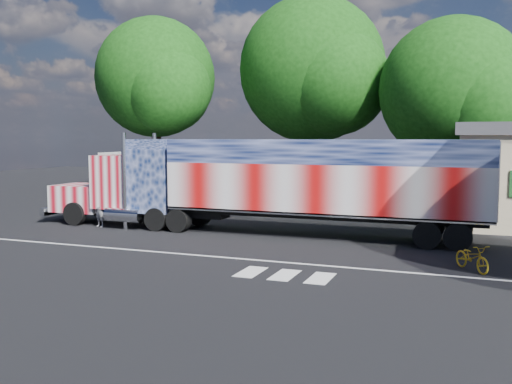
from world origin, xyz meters
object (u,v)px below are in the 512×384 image
(tree_nw_a, at_px, (157,78))
(tree_n_mid, at_px, (314,70))
(semi_truck, at_px, (266,182))
(bicycle, at_px, (472,257))
(woman, at_px, (100,210))
(tree_ne_a, at_px, (455,91))
(coach_bus, at_px, (193,181))

(tree_nw_a, bearing_deg, tree_n_mid, 18.64)
(semi_truck, bearing_deg, bicycle, -27.14)
(woman, xyz_separation_m, bicycle, (17.56, -3.47, -0.39))
(woman, distance_m, tree_ne_a, 22.34)
(tree_ne_a, xyz_separation_m, tree_nw_a, (-20.72, -0.64, 1.47))
(tree_n_mid, bearing_deg, tree_nw_a, -161.36)
(semi_truck, distance_m, woman, 8.70)
(woman, distance_m, tree_n_mid, 19.99)
(coach_bus, distance_m, tree_n_mid, 12.96)
(semi_truck, distance_m, tree_nw_a, 18.79)
(coach_bus, bearing_deg, tree_ne_a, 22.48)
(woman, xyz_separation_m, tree_nw_a, (-4.46, 13.23, 7.97))
(bicycle, bearing_deg, tree_nw_a, 107.06)
(woman, xyz_separation_m, tree_ne_a, (16.27, 13.87, 6.49))
(coach_bus, height_order, tree_ne_a, tree_ne_a)
(coach_bus, xyz_separation_m, bicycle, (16.25, -11.16, -1.37))
(semi_truck, distance_m, coach_bus, 9.69)
(semi_truck, relative_size, tree_ne_a, 1.86)
(tree_ne_a, relative_size, tree_n_mid, 0.81)
(tree_ne_a, xyz_separation_m, tree_n_mid, (-9.81, 3.04, 1.98))
(coach_bus, distance_m, tree_ne_a, 17.10)
(tree_n_mid, distance_m, tree_nw_a, 11.52)
(bicycle, distance_m, tree_n_mid, 24.85)
(coach_bus, distance_m, bicycle, 19.76)
(woman, bearing_deg, coach_bus, 93.81)
(semi_truck, distance_m, tree_ne_a, 15.68)
(coach_bus, xyz_separation_m, tree_nw_a, (-5.77, 5.55, 6.99))
(woman, distance_m, bicycle, 17.90)
(semi_truck, distance_m, bicycle, 10.40)
(bicycle, bearing_deg, woman, 133.05)
(bicycle, bearing_deg, semi_truck, 117.10)
(semi_truck, relative_size, coach_bus, 1.82)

